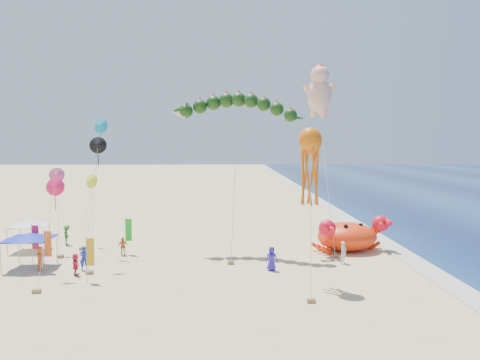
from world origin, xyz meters
name	(u,v)px	position (x,y,z in m)	size (l,w,h in m)	color
ground	(267,265)	(0.00, 0.00, 0.00)	(320.00, 320.00, 0.00)	#D1B784
foam_strip	(419,264)	(12.00, 0.00, 0.01)	(320.00, 320.00, 0.00)	silver
crab_inflatable	(347,235)	(7.52, 4.65, 1.37)	(7.08, 5.94, 3.10)	red
dragon_kite	(236,111)	(-2.28, 5.03, 12.25)	(11.26, 6.84, 13.48)	black
cherub_kite	(319,90)	(5.95, 9.97, 14.62)	(2.32, 8.95, 17.04)	#FFBA9B
octopus_kite	(310,161)	(2.45, -4.66, 8.33)	(1.56, 4.74, 10.55)	#D8610B
canopy_blue	(29,236)	(-18.06, -0.12, 2.44)	(3.57, 3.57, 2.71)	gray
canopy_white	(29,223)	(-20.48, 5.57, 2.44)	(3.15, 3.15, 2.71)	gray
feather_flags	(76,241)	(-14.58, -0.05, 2.01)	(7.26, 8.01, 3.20)	gray
beachgoers	(123,251)	(-11.41, 1.47, 0.88)	(24.86, 11.38, 1.85)	red
small_kites	(81,172)	(-15.02, 2.94, 7.08)	(6.12, 13.63, 11.62)	#0E859F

